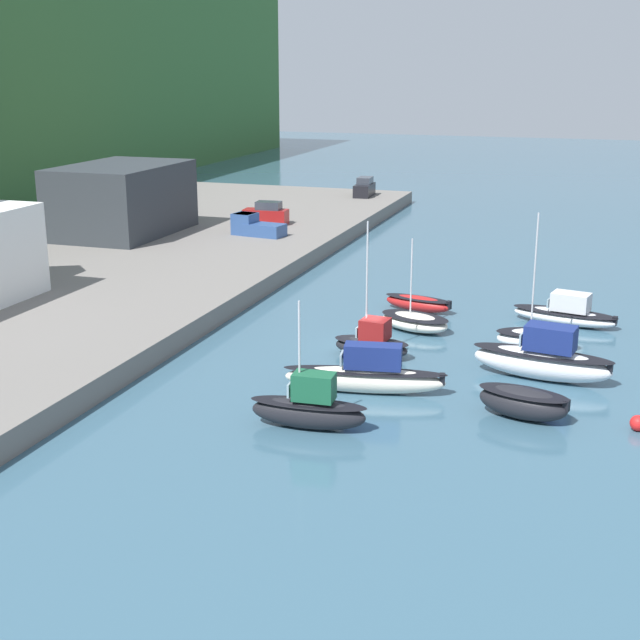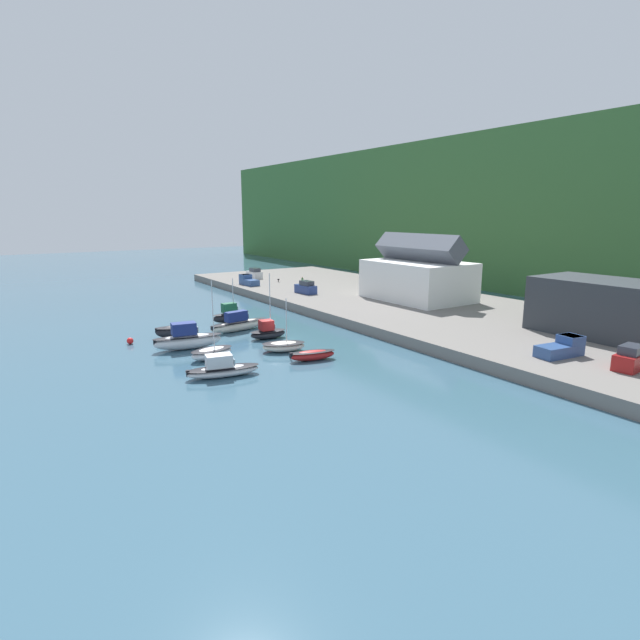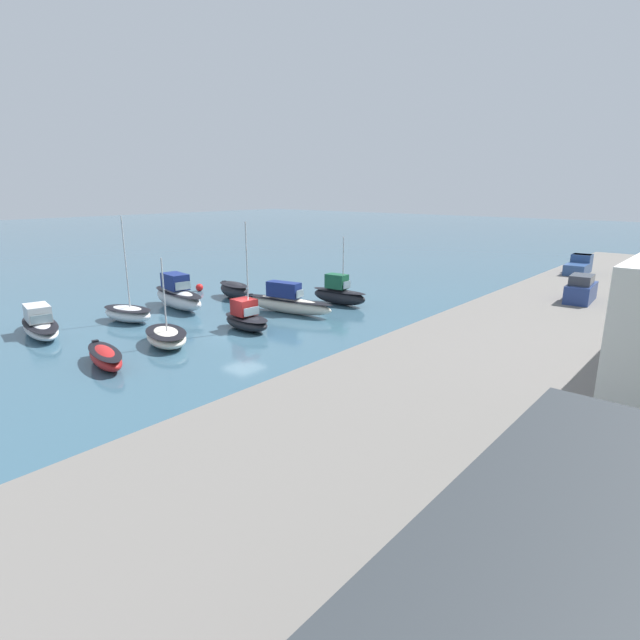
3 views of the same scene
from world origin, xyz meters
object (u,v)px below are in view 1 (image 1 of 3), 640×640
moored_boat_0 (309,408)px  parked_car_1 (364,188)px  moored_boat_4 (418,303)px  moored_boat_5 (523,402)px  moored_boat_7 (536,338)px  pickup_truck_0 (254,226)px  mooring_buoy_0 (638,423)px  moored_boat_2 (372,343)px  parked_car_3 (266,214)px  moored_boat_3 (415,321)px  moored_boat_8 (566,313)px  moored_boat_1 (366,375)px  moored_boat_6 (543,359)px

moored_boat_0 → parked_car_1: 65.22m
moored_boat_0 → moored_boat_4: size_ratio=1.20×
moored_boat_5 → moored_boat_7: moored_boat_7 is taller
pickup_truck_0 → mooring_buoy_0: bearing=-127.1°
moored_boat_2 → parked_car_3: bearing=36.5°
moored_boat_3 → moored_boat_5: (-12.47, -8.00, 0.21)m
parked_car_1 → parked_car_3: (-20.83, 3.87, 0.00)m
moored_boat_7 → moored_boat_8: (5.89, -1.32, 0.08)m
moored_boat_7 → mooring_buoy_0: 12.17m
moored_boat_7 → moored_boat_8: 6.04m
moored_boat_1 → moored_boat_7: (9.99, -7.51, -0.27)m
moored_boat_3 → moored_boat_5: size_ratio=1.24×
moored_boat_7 → parked_car_1: size_ratio=1.87×
mooring_buoy_0 → parked_car_3: bearing=41.3°
moored_boat_6 → parked_car_3: size_ratio=1.77×
moored_boat_2 → mooring_buoy_0: bearing=-108.7°
parked_car_1 → parked_car_3: size_ratio=0.99×
moored_boat_1 → moored_boat_7: bearing=-46.6°
moored_boat_4 → moored_boat_5: (-17.03, -8.77, 0.24)m
moored_boat_0 → moored_boat_3: size_ratio=1.04×
moored_boat_1 → moored_boat_8: moored_boat_1 is taller
moored_boat_4 → mooring_buoy_0: 21.87m
moored_boat_0 → moored_boat_6: bearing=-46.7°
moored_boat_0 → parked_car_3: 46.68m
moored_boat_1 → pickup_truck_0: pickup_truck_0 is taller
moored_boat_0 → parked_car_1: size_ratio=1.40×
moored_boat_7 → parked_car_3: size_ratio=1.85×
moored_boat_3 → pickup_truck_0: moored_boat_3 is taller
moored_boat_4 → parked_car_3: (21.24, 19.51, 1.68)m
moored_boat_2 → pickup_truck_0: size_ratio=1.57×
moored_boat_6 → moored_boat_8: bearing=5.8°
parked_car_1 → pickup_truck_0: size_ratio=0.87×
parked_car_3 → moored_boat_6: bearing=-143.5°
moored_boat_5 → mooring_buoy_0: 5.17m
moored_boat_1 → moored_boat_6: 9.65m
moored_boat_5 → moored_boat_8: (16.86, -0.89, -0.06)m
moored_boat_1 → moored_boat_5: size_ratio=1.81×
moored_boat_3 → moored_boat_6: 10.69m
moored_boat_3 → mooring_buoy_0: (-12.32, -13.15, -0.22)m
moored_boat_3 → parked_car_3: moored_boat_3 is taller
moored_boat_3 → moored_boat_0: bearing=-164.1°
mooring_buoy_0 → pickup_truck_0: bearing=44.9°
moored_boat_4 → pickup_truck_0: 24.14m
moored_boat_2 → moored_boat_5: (-6.57, -9.16, -0.03)m
moored_boat_3 → moored_boat_8: size_ratio=0.83×
moored_boat_6 → pickup_truck_0: pickup_truck_0 is taller
moored_boat_2 → moored_boat_4: (10.46, -0.39, -0.27)m
moored_boat_1 → moored_boat_8: size_ratio=1.21×
moored_boat_3 → mooring_buoy_0: 18.02m
parked_car_1 → pickup_truck_0: (-26.49, 2.74, -0.10)m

